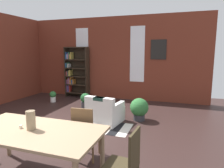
% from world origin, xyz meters
% --- Properties ---
extents(ground_plane, '(10.86, 10.86, 0.00)m').
position_xyz_m(ground_plane, '(0.00, 0.00, 0.00)').
color(ground_plane, '#30201E').
extents(back_wall_brick, '(7.62, 0.12, 3.22)m').
position_xyz_m(back_wall_brick, '(0.00, 4.24, 1.61)').
color(back_wall_brick, maroon).
rests_on(back_wall_brick, ground).
extents(window_pane_0, '(0.55, 0.02, 2.09)m').
position_xyz_m(window_pane_0, '(-1.16, 4.17, 1.77)').
color(window_pane_0, white).
extents(window_pane_1, '(0.55, 0.02, 2.09)m').
position_xyz_m(window_pane_1, '(1.16, 4.17, 1.77)').
color(window_pane_1, white).
extents(dining_table, '(2.03, 1.01, 0.77)m').
position_xyz_m(dining_table, '(0.74, -1.17, 0.69)').
color(dining_table, '#9E8060').
rests_on(dining_table, ground).
extents(vase_on_table, '(0.13, 0.13, 0.28)m').
position_xyz_m(vase_on_table, '(0.72, -1.17, 0.90)').
color(vase_on_table, '#998466').
rests_on(vase_on_table, dining_table).
extents(tealight_candle_0, '(0.04, 0.04, 0.05)m').
position_xyz_m(tealight_candle_0, '(0.55, -1.19, 0.79)').
color(tealight_candle_0, silver).
rests_on(tealight_candle_0, dining_table).
extents(dining_chair_far_right, '(0.43, 0.43, 0.95)m').
position_xyz_m(dining_chair_far_right, '(1.20, -0.44, 0.51)').
color(dining_chair_far_right, brown).
rests_on(dining_chair_far_right, ground).
extents(dining_chair_head_right, '(0.43, 0.43, 0.95)m').
position_xyz_m(dining_chair_head_right, '(2.13, -1.18, 0.51)').
color(dining_chair_head_right, '#3A301D').
rests_on(dining_chair_head_right, ground).
extents(bookshelf_tall, '(1.00, 0.33, 2.06)m').
position_xyz_m(bookshelf_tall, '(-1.40, 3.98, 1.04)').
color(bookshelf_tall, '#2D2319').
rests_on(bookshelf_tall, ground).
extents(armchair_white, '(0.90, 0.90, 0.75)m').
position_xyz_m(armchair_white, '(0.88, 1.38, 0.28)').
color(armchair_white, silver).
rests_on(armchair_white, ground).
extents(potted_plant_by_shelf, '(0.33, 0.33, 0.49)m').
position_xyz_m(potted_plant_by_shelf, '(-0.26, 2.56, 0.25)').
color(potted_plant_by_shelf, '#333338').
rests_on(potted_plant_by_shelf, ground).
extents(potted_plant_corner, '(0.24, 0.24, 0.41)m').
position_xyz_m(potted_plant_corner, '(-1.76, 2.85, 0.22)').
color(potted_plant_corner, silver).
rests_on(potted_plant_corner, ground).
extents(potted_plant_window, '(0.50, 0.50, 0.62)m').
position_xyz_m(potted_plant_window, '(1.71, 1.87, 0.34)').
color(potted_plant_window, '#333338').
rests_on(potted_plant_window, ground).
extents(striped_rug, '(1.36, 0.87, 0.01)m').
position_xyz_m(striped_rug, '(0.96, 1.07, 0.00)').
color(striped_rug, black).
rests_on(striped_rug, ground).
extents(framed_picture, '(0.56, 0.03, 0.72)m').
position_xyz_m(framed_picture, '(1.94, 4.16, 1.95)').
color(framed_picture, black).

